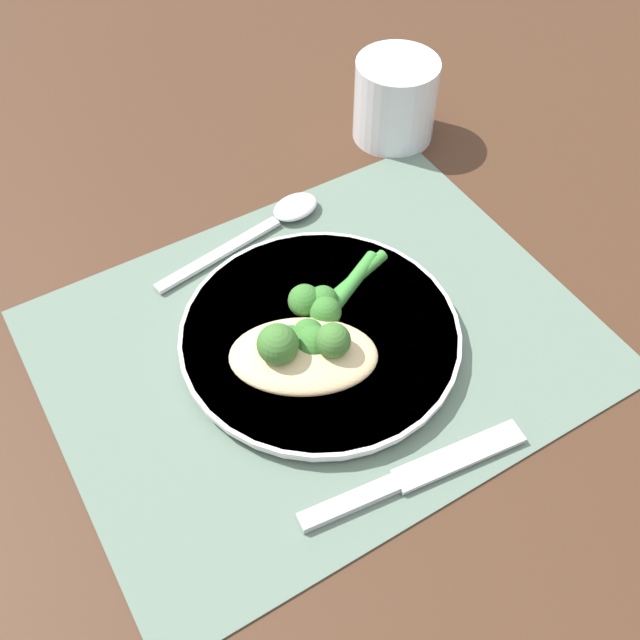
% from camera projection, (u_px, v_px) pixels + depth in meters
% --- Properties ---
extents(ground_plane, '(3.00, 3.00, 0.00)m').
position_uv_depth(ground_plane, '(320.00, 344.00, 0.64)').
color(ground_plane, '#422819').
extents(placemat, '(0.45, 0.35, 0.00)m').
position_uv_depth(placemat, '(320.00, 343.00, 0.64)').
color(placemat, slate).
rests_on(placemat, ground_plane).
extents(plate, '(0.24, 0.24, 0.01)m').
position_uv_depth(plate, '(320.00, 335.00, 0.63)').
color(plate, white).
rests_on(plate, placemat).
extents(chicken_fillet, '(0.14, 0.13, 0.02)m').
position_uv_depth(chicken_fillet, '(303.00, 356.00, 0.60)').
color(chicken_fillet, '#DBBC89').
rests_on(chicken_fillet, plate).
extents(pesto_dollop_primary, '(0.03, 0.03, 0.03)m').
position_uv_depth(pesto_dollop_primary, '(278.00, 344.00, 0.58)').
color(pesto_dollop_primary, '#3D702D').
rests_on(pesto_dollop_primary, chicken_fillet).
extents(pesto_dollop_secondary, '(0.03, 0.03, 0.03)m').
position_uv_depth(pesto_dollop_secondary, '(333.00, 340.00, 0.58)').
color(pesto_dollop_secondary, '#3D702D').
rests_on(pesto_dollop_secondary, chicken_fillet).
extents(broccoli_stalk_left, '(0.12, 0.09, 0.03)m').
position_uv_depth(broccoli_stalk_left, '(317.00, 330.00, 0.61)').
color(broccoli_stalk_left, '#3D8E38').
rests_on(broccoli_stalk_left, plate).
extents(broccoli_stalk_front, '(0.10, 0.05, 0.03)m').
position_uv_depth(broccoli_stalk_front, '(323.00, 300.00, 0.63)').
color(broccoli_stalk_front, '#3D8E38').
rests_on(broccoli_stalk_front, plate).
extents(knife, '(0.19, 0.04, 0.01)m').
position_uv_depth(knife, '(411.00, 476.00, 0.55)').
color(knife, silver).
rests_on(knife, placemat).
extents(spoon, '(0.19, 0.05, 0.01)m').
position_uv_depth(spoon, '(277.00, 218.00, 0.73)').
color(spoon, silver).
rests_on(spoon, placemat).
extents(water_glass, '(0.09, 0.09, 0.09)m').
position_uv_depth(water_glass, '(395.00, 100.00, 0.79)').
color(water_glass, silver).
rests_on(water_glass, ground_plane).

